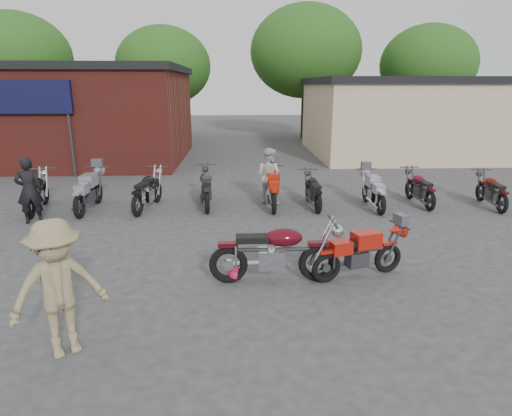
{
  "coord_description": "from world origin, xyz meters",
  "views": [
    {
      "loc": [
        -0.41,
        -6.66,
        3.42
      ],
      "look_at": [
        -0.03,
        2.08,
        0.9
      ],
      "focal_mm": 30.0,
      "sensor_mm": 36.0,
      "label": 1
    }
  ],
  "objects_px": {
    "row_bike_0": "(36,190)",
    "row_bike_5": "(313,189)",
    "person_dark": "(29,190)",
    "row_bike_3": "(206,186)",
    "vintage_motorcycle": "(276,249)",
    "person_light": "(269,176)",
    "row_bike_4": "(274,187)",
    "row_bike_8": "(492,189)",
    "row_bike_6": "(374,189)",
    "sportbike": "(360,251)",
    "row_bike_1": "(88,189)",
    "person_tan": "(59,289)",
    "row_bike_7": "(420,186)",
    "row_bike_2": "(148,189)",
    "helmet": "(235,275)"
  },
  "relations": [
    {
      "from": "row_bike_1",
      "to": "row_bike_4",
      "type": "bearing_deg",
      "value": -88.0
    },
    {
      "from": "row_bike_2",
      "to": "row_bike_8",
      "type": "bearing_deg",
      "value": -81.5
    },
    {
      "from": "row_bike_3",
      "to": "row_bike_7",
      "type": "relative_size",
      "value": 1.11
    },
    {
      "from": "row_bike_3",
      "to": "row_bike_4",
      "type": "height_order",
      "value": "row_bike_3"
    },
    {
      "from": "helmet",
      "to": "person_dark",
      "type": "distance_m",
      "value": 6.41
    },
    {
      "from": "row_bike_3",
      "to": "row_bike_7",
      "type": "height_order",
      "value": "row_bike_3"
    },
    {
      "from": "row_bike_8",
      "to": "row_bike_2",
      "type": "bearing_deg",
      "value": 94.88
    },
    {
      "from": "person_light",
      "to": "row_bike_8",
      "type": "distance_m",
      "value": 6.46
    },
    {
      "from": "person_light",
      "to": "row_bike_7",
      "type": "height_order",
      "value": "person_light"
    },
    {
      "from": "helmet",
      "to": "row_bike_8",
      "type": "distance_m",
      "value": 8.73
    },
    {
      "from": "row_bike_1",
      "to": "person_light",
      "type": "bearing_deg",
      "value": -83.36
    },
    {
      "from": "row_bike_0",
      "to": "row_bike_5",
      "type": "relative_size",
      "value": 1.1
    },
    {
      "from": "vintage_motorcycle",
      "to": "helmet",
      "type": "relative_size",
      "value": 8.1
    },
    {
      "from": "person_tan",
      "to": "row_bike_4",
      "type": "distance_m",
      "value": 7.72
    },
    {
      "from": "sportbike",
      "to": "row_bike_0",
      "type": "relative_size",
      "value": 0.88
    },
    {
      "from": "row_bike_4",
      "to": "row_bike_8",
      "type": "distance_m",
      "value": 6.31
    },
    {
      "from": "row_bike_1",
      "to": "row_bike_8",
      "type": "distance_m",
      "value": 11.54
    },
    {
      "from": "row_bike_4",
      "to": "vintage_motorcycle",
      "type": "bearing_deg",
      "value": 179.19
    },
    {
      "from": "row_bike_2",
      "to": "row_bike_5",
      "type": "relative_size",
      "value": 1.1
    },
    {
      "from": "row_bike_2",
      "to": "row_bike_7",
      "type": "distance_m",
      "value": 7.94
    },
    {
      "from": "row_bike_5",
      "to": "row_bike_8",
      "type": "relative_size",
      "value": 1.01
    },
    {
      "from": "row_bike_0",
      "to": "row_bike_6",
      "type": "bearing_deg",
      "value": -99.92
    },
    {
      "from": "sportbike",
      "to": "row_bike_3",
      "type": "height_order",
      "value": "row_bike_3"
    },
    {
      "from": "row_bike_3",
      "to": "row_bike_4",
      "type": "distance_m",
      "value": 1.96
    },
    {
      "from": "vintage_motorcycle",
      "to": "row_bike_6",
      "type": "xyz_separation_m",
      "value": [
        3.22,
        4.69,
        -0.09
      ]
    },
    {
      "from": "row_bike_1",
      "to": "row_bike_5",
      "type": "xyz_separation_m",
      "value": [
        6.38,
        0.08,
        -0.07
      ]
    },
    {
      "from": "person_tan",
      "to": "row_bike_6",
      "type": "relative_size",
      "value": 0.97
    },
    {
      "from": "row_bike_6",
      "to": "row_bike_8",
      "type": "bearing_deg",
      "value": -90.12
    },
    {
      "from": "vintage_motorcycle",
      "to": "helmet",
      "type": "xyz_separation_m",
      "value": [
        -0.73,
        0.06,
        -0.51
      ]
    },
    {
      "from": "sportbike",
      "to": "row_bike_3",
      "type": "bearing_deg",
      "value": 105.32
    },
    {
      "from": "row_bike_4",
      "to": "row_bike_8",
      "type": "bearing_deg",
      "value": -89.15
    },
    {
      "from": "vintage_motorcycle",
      "to": "person_light",
      "type": "height_order",
      "value": "person_light"
    },
    {
      "from": "person_dark",
      "to": "row_bike_1",
      "type": "distance_m",
      "value": 1.57
    },
    {
      "from": "row_bike_6",
      "to": "person_tan",
      "type": "bearing_deg",
      "value": 137.45
    },
    {
      "from": "vintage_motorcycle",
      "to": "person_light",
      "type": "xyz_separation_m",
      "value": [
        0.26,
        5.38,
        0.19
      ]
    },
    {
      "from": "person_dark",
      "to": "row_bike_3",
      "type": "distance_m",
      "value": 4.59
    },
    {
      "from": "sportbike",
      "to": "person_tan",
      "type": "height_order",
      "value": "person_tan"
    },
    {
      "from": "person_light",
      "to": "row_bike_2",
      "type": "height_order",
      "value": "person_light"
    },
    {
      "from": "person_dark",
      "to": "row_bike_7",
      "type": "distance_m",
      "value": 10.74
    },
    {
      "from": "person_tan",
      "to": "row_bike_2",
      "type": "relative_size",
      "value": 0.91
    },
    {
      "from": "row_bike_0",
      "to": "row_bike_6",
      "type": "relative_size",
      "value": 1.07
    },
    {
      "from": "row_bike_7",
      "to": "row_bike_2",
      "type": "bearing_deg",
      "value": 89.57
    },
    {
      "from": "vintage_motorcycle",
      "to": "row_bike_5",
      "type": "xyz_separation_m",
      "value": [
        1.52,
        4.91,
        -0.1
      ]
    },
    {
      "from": "sportbike",
      "to": "person_dark",
      "type": "bearing_deg",
      "value": 137.58
    },
    {
      "from": "helmet",
      "to": "row_bike_4",
      "type": "xyz_separation_m",
      "value": [
        1.1,
        4.9,
        0.46
      ]
    },
    {
      "from": "vintage_motorcycle",
      "to": "person_dark",
      "type": "xyz_separation_m",
      "value": [
        -5.95,
        3.72,
        0.22
      ]
    },
    {
      "from": "person_tan",
      "to": "row_bike_1",
      "type": "xyz_separation_m",
      "value": [
        -1.9,
        6.82,
        -0.32
      ]
    },
    {
      "from": "sportbike",
      "to": "row_bike_4",
      "type": "height_order",
      "value": "row_bike_4"
    },
    {
      "from": "person_tan",
      "to": "row_bike_4",
      "type": "height_order",
      "value": "person_tan"
    },
    {
      "from": "person_tan",
      "to": "row_bike_6",
      "type": "distance_m",
      "value": 9.11
    }
  ]
}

